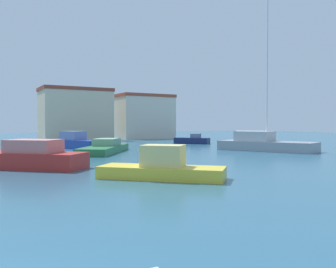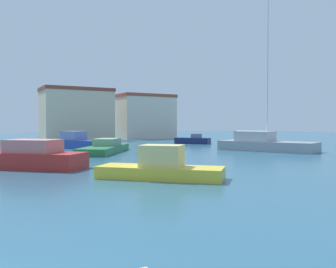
{
  "view_description": "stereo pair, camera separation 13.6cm",
  "coord_description": "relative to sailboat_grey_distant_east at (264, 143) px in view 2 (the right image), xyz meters",
  "views": [
    {
      "loc": [
        0.82,
        -4.83,
        2.41
      ],
      "look_at": [
        14.3,
        19.09,
        1.65
      ],
      "focal_mm": 38.23,
      "sensor_mm": 36.0,
      "label": 1
    },
    {
      "loc": [
        0.94,
        -4.89,
        2.41
      ],
      "look_at": [
        14.3,
        19.09,
        1.65
      ],
      "focal_mm": 38.23,
      "sensor_mm": 36.0,
      "label": 2
    }
  ],
  "objects": [
    {
      "name": "motorboat_red_distant_north",
      "position": [
        -20.81,
        -3.01,
        -0.09
      ],
      "size": [
        6.76,
        6.54,
        1.57
      ],
      "color": "#B22823",
      "rests_on": "water"
    },
    {
      "name": "warehouse_block",
      "position": [
        -9.25,
        29.53,
        3.21
      ],
      "size": [
        10.14,
        6.27,
        7.76
      ],
      "color": "beige",
      "rests_on": "ground"
    },
    {
      "name": "motorboat_yellow_behind_lamppost",
      "position": [
        -16.0,
        -10.12,
        -0.19
      ],
      "size": [
        5.21,
        5.13,
        1.49
      ],
      "color": "gold",
      "rests_on": "water"
    },
    {
      "name": "motorboat_green_near_pier",
      "position": [
        -13.27,
        5.09,
        -0.27
      ],
      "size": [
        6.77,
        8.33,
        1.17
      ],
      "color": "#28703D",
      "rests_on": "water"
    },
    {
      "name": "water",
      "position": [
        -9.3,
        0.89,
        -0.68
      ],
      "size": [
        160.0,
        160.0,
        0.0
      ],
      "primitive_type": "plane",
      "color": "#285670",
      "rests_on": "ground"
    },
    {
      "name": "motorboat_blue_far_right",
      "position": [
        -14.17,
        11.57,
        -0.06
      ],
      "size": [
        4.35,
        6.71,
        1.71
      ],
      "color": "#233D93",
      "rests_on": "water"
    },
    {
      "name": "waterfront_apartments",
      "position": [
        2.7,
        31.31,
        3.02
      ],
      "size": [
        9.25,
        7.13,
        7.38
      ],
      "color": "beige",
      "rests_on": "ground"
    },
    {
      "name": "sailboat_grey_distant_east",
      "position": [
        0.0,
        0.0,
        0.0
      ],
      "size": [
        5.95,
        9.07,
        13.72
      ],
      "color": "gray",
      "rests_on": "water"
    },
    {
      "name": "motorboat_navy_center_channel",
      "position": [
        0.68,
        12.86,
        -0.25
      ],
      "size": [
        3.67,
        4.3,
        1.25
      ],
      "color": "#19234C",
      "rests_on": "water"
    }
  ]
}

